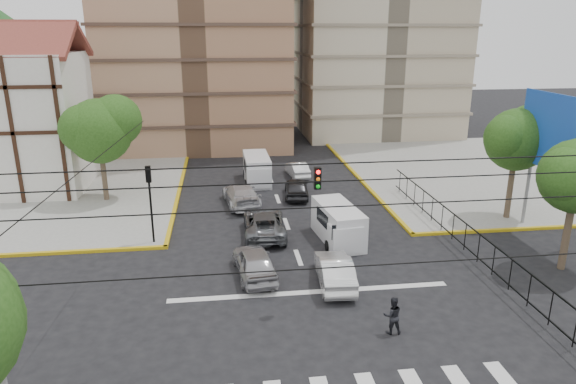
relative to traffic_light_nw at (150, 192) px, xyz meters
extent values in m
plane|color=black|center=(7.80, -7.80, -3.11)|extent=(160.00, 160.00, 0.00)
cube|color=gray|center=(-12.20, 12.20, -3.04)|extent=(26.00, 26.00, 0.15)
cube|color=gray|center=(27.80, 12.20, -3.04)|extent=(26.00, 26.00, 0.15)
cube|color=silver|center=(7.80, -6.60, -3.11)|extent=(13.00, 0.40, 0.01)
cube|color=silver|center=(-11.20, 12.20, 1.89)|extent=(10.00, 8.00, 10.00)
cube|color=maroon|center=(-11.20, 14.10, 7.79)|extent=(10.80, 4.25, 2.65)
cylinder|color=slate|center=(22.30, -3.80, -0.96)|extent=(0.20, 0.20, 4.00)
cylinder|color=slate|center=(22.30, 0.20, -0.96)|extent=(0.20, 0.20, 4.00)
cube|color=silver|center=(22.30, -1.80, 3.04)|extent=(0.25, 6.00, 4.00)
cube|color=blue|center=(22.10, -1.80, 3.04)|extent=(0.08, 6.20, 4.20)
cylinder|color=#473828|center=(20.80, -5.80, -1.01)|extent=(0.36, 0.36, 4.20)
sphere|color=#214B15|center=(20.08, -6.10, 1.91)|extent=(2.70, 2.70, 2.70)
cylinder|color=#473828|center=(21.80, 1.20, -0.87)|extent=(0.36, 0.36, 4.48)
sphere|color=#214B15|center=(21.80, 1.20, 2.05)|extent=(3.80, 3.80, 3.80)
sphere|color=#214B15|center=(22.75, 1.50, 2.62)|extent=(3.04, 3.04, 3.04)
sphere|color=#214B15|center=(21.04, 0.90, 2.24)|extent=(2.85, 2.85, 2.85)
cylinder|color=#473828|center=(-4.20, 8.20, -1.01)|extent=(0.36, 0.36, 4.20)
sphere|color=#214B15|center=(-4.20, 8.20, 1.89)|extent=(4.40, 4.40, 4.40)
sphere|color=#214B15|center=(-3.10, 8.50, 2.55)|extent=(3.52, 3.52, 3.52)
sphere|color=#214B15|center=(-5.08, 7.90, 2.11)|extent=(3.30, 3.30, 3.30)
cylinder|color=black|center=(0.00, 0.00, -1.21)|extent=(0.12, 0.12, 3.50)
cube|color=black|center=(0.00, 0.00, 0.99)|extent=(0.28, 0.22, 0.90)
sphere|color=#FF0C0C|center=(0.00, 0.00, 1.29)|extent=(0.17, 0.17, 0.17)
cube|color=black|center=(7.80, -7.80, 2.69)|extent=(0.28, 0.22, 0.90)
cylinder|color=black|center=(7.80, -16.80, 3.14)|extent=(18.00, 0.03, 0.03)
cube|color=silver|center=(10.38, -0.76, -2.08)|extent=(2.36, 4.69, 2.07)
cube|color=silver|center=(10.38, -2.55, -2.21)|extent=(1.83, 1.29, 1.44)
cube|color=black|center=(10.38, -2.87, -1.72)|extent=(1.66, 0.31, 0.81)
cylinder|color=black|center=(9.52, -2.19, -2.80)|extent=(0.25, 0.63, 0.63)
cylinder|color=black|center=(11.23, -2.19, -2.80)|extent=(0.25, 0.63, 0.63)
cylinder|color=black|center=(9.52, 0.68, -2.80)|extent=(0.25, 0.63, 0.63)
cylinder|color=black|center=(11.23, 0.68, -2.80)|extent=(0.25, 0.63, 0.63)
cube|color=silver|center=(6.64, 11.64, -2.03)|extent=(1.96, 4.72, 2.15)
cube|color=silver|center=(6.64, 9.77, -2.18)|extent=(1.80, 1.16, 1.50)
cube|color=black|center=(6.64, 9.44, -1.66)|extent=(1.73, 0.13, 0.84)
cylinder|color=black|center=(5.75, 10.14, -2.78)|extent=(0.25, 0.66, 0.66)
cylinder|color=black|center=(7.53, 10.14, -2.78)|extent=(0.25, 0.66, 0.66)
cylinder|color=black|center=(5.75, 13.14, -2.78)|extent=(0.25, 0.66, 0.66)
cylinder|color=black|center=(7.53, 13.14, -2.78)|extent=(0.25, 0.66, 0.66)
imported|color=#A7A7AB|center=(5.37, -4.63, -2.37)|extent=(2.24, 4.51, 1.48)
imported|color=white|center=(9.06, -5.93, -2.41)|extent=(1.77, 4.38, 1.41)
imported|color=slate|center=(6.29, 0.59, -2.40)|extent=(2.53, 5.18, 1.42)
imported|color=silver|center=(5.19, 6.22, -2.36)|extent=(2.76, 5.39, 1.50)
imported|color=#28282A|center=(9.19, 7.45, -2.41)|extent=(2.11, 4.28, 1.40)
imported|color=white|center=(10.04, 12.80, -2.49)|extent=(1.69, 3.89, 1.24)
imported|color=black|center=(10.43, -10.28, -2.33)|extent=(0.79, 0.63, 1.56)
camera|label=1|loc=(4.05, -27.41, 8.41)|focal=32.00mm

